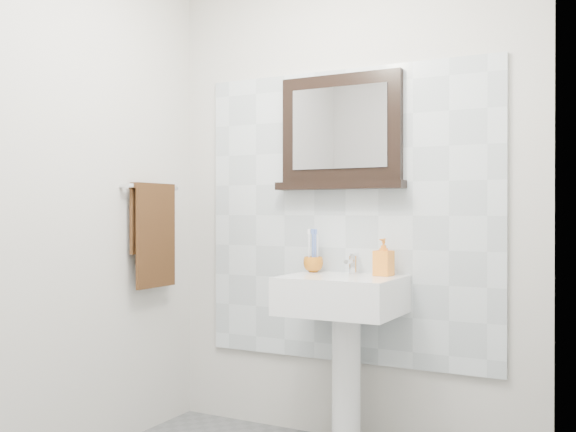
% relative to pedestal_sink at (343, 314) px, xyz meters
% --- Properties ---
extents(back_wall, '(2.00, 0.01, 2.50)m').
position_rel_pedestal_sink_xyz_m(back_wall, '(-0.07, 0.23, 0.57)').
color(back_wall, beige).
rests_on(back_wall, ground).
extents(left_wall, '(0.01, 2.20, 2.50)m').
position_rel_pedestal_sink_xyz_m(left_wall, '(-1.07, -0.87, 0.57)').
color(left_wall, beige).
rests_on(left_wall, ground).
extents(right_wall, '(0.01, 2.20, 2.50)m').
position_rel_pedestal_sink_xyz_m(right_wall, '(0.93, -0.87, 0.57)').
color(right_wall, beige).
rests_on(right_wall, ground).
extents(splashback, '(1.60, 0.02, 1.50)m').
position_rel_pedestal_sink_xyz_m(splashback, '(-0.07, 0.21, 0.47)').
color(splashback, silver).
rests_on(splashback, back_wall).
extents(pedestal_sink, '(0.55, 0.44, 0.96)m').
position_rel_pedestal_sink_xyz_m(pedestal_sink, '(0.00, 0.00, 0.00)').
color(pedestal_sink, white).
rests_on(pedestal_sink, ground).
extents(toothbrush_cup, '(0.11, 0.11, 0.08)m').
position_rel_pedestal_sink_xyz_m(toothbrush_cup, '(-0.22, 0.12, 0.22)').
color(toothbrush_cup, '#BC6716').
rests_on(toothbrush_cup, pedestal_sink).
extents(toothbrushes, '(0.05, 0.04, 0.21)m').
position_rel_pedestal_sink_xyz_m(toothbrushes, '(-0.21, 0.12, 0.31)').
color(toothbrushes, white).
rests_on(toothbrushes, toothbrush_cup).
extents(soap_dispenser, '(0.09, 0.09, 0.18)m').
position_rel_pedestal_sink_xyz_m(soap_dispenser, '(0.17, 0.10, 0.27)').
color(soap_dispenser, orange).
rests_on(soap_dispenser, pedestal_sink).
extents(framed_mirror, '(0.69, 0.11, 0.59)m').
position_rel_pedestal_sink_xyz_m(framed_mirror, '(-0.09, 0.19, 0.89)').
color(framed_mirror, black).
rests_on(framed_mirror, back_wall).
extents(towel_bar, '(0.07, 0.40, 0.03)m').
position_rel_pedestal_sink_xyz_m(towel_bar, '(-1.02, -0.17, 0.62)').
color(towel_bar, silver).
rests_on(towel_bar, left_wall).
extents(hand_towel, '(0.06, 0.30, 0.55)m').
position_rel_pedestal_sink_xyz_m(hand_towel, '(-1.01, -0.17, 0.41)').
color(hand_towel, '#36200F').
rests_on(hand_towel, towel_bar).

